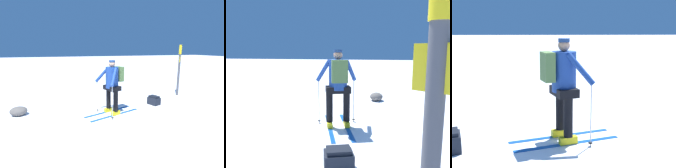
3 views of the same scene
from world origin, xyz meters
The scene contains 2 objects.
ground_plane centered at (0.00, 0.00, 0.00)m, with size 80.00×80.00×0.00m, color white.
skier centered at (-0.48, -0.69, 1.01)m, with size 1.88×1.09×1.72m.
Camera 3 is at (-0.59, -5.69, 1.99)m, focal length 50.00 mm.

